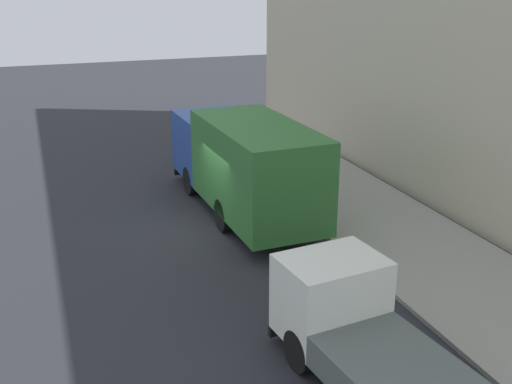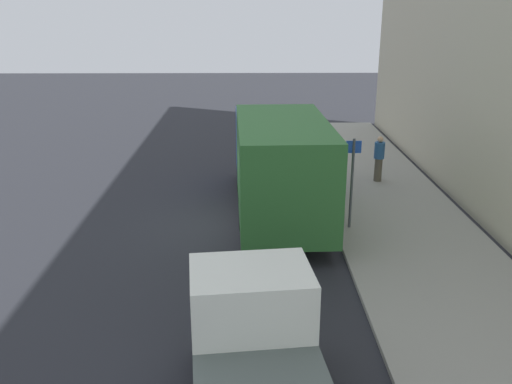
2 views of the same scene
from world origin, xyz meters
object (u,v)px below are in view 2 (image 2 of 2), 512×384
(large_utility_truck, at_px, (279,161))
(small_flatbed_truck, at_px, (259,365))
(pedestrian_walking, at_px, (379,158))
(street_sign_post, at_px, (352,176))
(traffic_cone_orange, at_px, (326,163))

(large_utility_truck, height_order, small_flatbed_truck, large_utility_truck)
(small_flatbed_truck, relative_size, pedestrian_walking, 3.02)
(large_utility_truck, xyz_separation_m, street_sign_post, (2.07, -1.40, -0.08))
(traffic_cone_orange, bearing_deg, street_sign_post, -90.92)
(large_utility_truck, xyz_separation_m, pedestrian_walking, (3.94, 3.16, -0.78))
(small_flatbed_truck, bearing_deg, traffic_cone_orange, 71.67)
(pedestrian_walking, height_order, traffic_cone_orange, pedestrian_walking)
(large_utility_truck, height_order, pedestrian_walking, large_utility_truck)
(small_flatbed_truck, bearing_deg, large_utility_truck, 78.83)
(street_sign_post, bearing_deg, large_utility_truck, 145.92)
(large_utility_truck, height_order, street_sign_post, large_utility_truck)
(small_flatbed_truck, bearing_deg, street_sign_post, 63.77)
(pedestrian_walking, bearing_deg, large_utility_truck, -69.27)
(pedestrian_walking, relative_size, traffic_cone_orange, 2.69)
(large_utility_truck, bearing_deg, traffic_cone_orange, 62.56)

